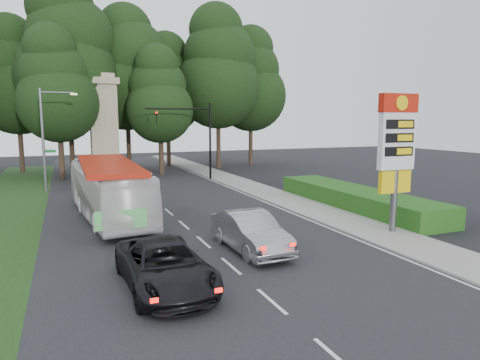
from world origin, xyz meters
name	(u,v)px	position (x,y,z in m)	size (l,w,h in m)	color
ground	(236,271)	(0.00, 0.00, 0.00)	(120.00, 120.00, 0.00)	black
road_surface	(165,209)	(0.00, 12.00, 0.01)	(14.00, 80.00, 0.02)	black
sidewalk_right	(284,199)	(8.50, 12.00, 0.06)	(3.00, 80.00, 0.12)	gray
grass_verge_left	(7,203)	(-9.50, 18.00, 0.01)	(5.00, 50.00, 0.02)	#193814
hedge	(355,198)	(11.50, 8.00, 0.60)	(3.00, 14.00, 1.20)	#1C4B14
gas_station_pylon	(397,144)	(9.20, 1.99, 4.45)	(2.10, 0.45, 6.85)	#59595E
traffic_signal_mast	(196,130)	(5.68, 24.00, 4.67)	(6.10, 0.35, 7.20)	black
streetlight_signs	(46,135)	(-6.99, 22.01, 4.44)	(2.75, 0.98, 8.00)	#59595E
monument	(104,125)	(-2.00, 30.00, 5.10)	(3.00, 3.00, 10.05)	#9B8F6E
tree_west_near	(16,77)	(-10.00, 37.00, 10.02)	(8.40, 8.40, 16.50)	#2D2116
tree_center_left	(67,55)	(-5.00, 33.00, 12.02)	(10.08, 10.08, 19.80)	#2D2116
tree_center_right	(126,70)	(1.00, 35.00, 11.02)	(9.24, 9.24, 18.15)	#2D2116
tree_east_near	(167,85)	(6.00, 37.00, 9.68)	(8.12, 8.12, 15.95)	#2D2116
tree_east_mid	(218,69)	(11.00, 33.00, 11.35)	(9.52, 9.52, 18.70)	#2D2116
tree_far_east	(251,81)	(16.00, 35.00, 10.35)	(8.68, 8.68, 17.05)	#2D2116
tree_monument_left	(57,86)	(-6.00, 29.00, 8.68)	(7.28, 7.28, 14.30)	#2D2116
tree_monument_right	(160,96)	(3.50, 29.50, 8.01)	(6.72, 6.72, 13.20)	#2D2116
transit_bus	(108,190)	(-3.50, 10.81, 1.62)	(2.72, 11.62, 3.24)	white
sedan_silver	(250,232)	(1.50, 2.05, 0.84)	(1.78, 5.09, 1.68)	#93959A
suv_charcoal	(165,265)	(-2.80, -0.61, 0.78)	(2.58, 5.60, 1.56)	black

